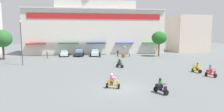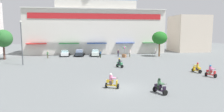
{
  "view_description": "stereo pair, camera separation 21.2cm",
  "coord_description": "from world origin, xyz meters",
  "px_view_note": "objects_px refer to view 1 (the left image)",
  "views": [
    {
      "loc": [
        -3.74,
        -19.03,
        5.79
      ],
      "look_at": [
        1.2,
        12.85,
        1.74
      ],
      "focal_mm": 31.23,
      "sensor_mm": 36.0,
      "label": 1
    },
    {
      "loc": [
        -3.53,
        -19.06,
        5.79
      ],
      "look_at": [
        1.2,
        12.85,
        1.74
      ],
      "focal_mm": 31.23,
      "sensor_mm": 36.0,
      "label": 2
    }
  ],
  "objects_px": {
    "pedestrian_0": "(100,54)",
    "streetlamp_near": "(21,40)",
    "scooter_rider_1": "(197,68)",
    "plaza_tree_1": "(159,38)",
    "scooter_rider_4": "(120,64)",
    "parked_car_1": "(79,53)",
    "pedestrian_4": "(129,53)",
    "scooter_rider_0": "(211,72)",
    "plaza_tree_2": "(3,39)",
    "pedestrian_3": "(47,54)",
    "parked_car_2": "(95,53)",
    "balloon_vendor_cart": "(124,53)",
    "pedestrian_2": "(155,50)",
    "scooter_rider_2": "(161,87)",
    "pedestrian_1": "(118,53)",
    "parked_car_0": "(65,53)",
    "scooter_rider_3": "(113,82)"
  },
  "relations": [
    {
      "from": "plaza_tree_2",
      "to": "scooter_rider_0",
      "type": "xyz_separation_m",
      "value": [
        32.42,
        -20.74,
        -3.72
      ]
    },
    {
      "from": "scooter_rider_3",
      "to": "pedestrian_1",
      "type": "bearing_deg",
      "value": 78.3
    },
    {
      "from": "parked_car_0",
      "to": "streetlamp_near",
      "type": "distance_m",
      "value": 13.54
    },
    {
      "from": "pedestrian_4",
      "to": "scooter_rider_0",
      "type": "bearing_deg",
      "value": -75.42
    },
    {
      "from": "streetlamp_near",
      "to": "scooter_rider_1",
      "type": "bearing_deg",
      "value": -21.32
    },
    {
      "from": "pedestrian_0",
      "to": "pedestrian_3",
      "type": "relative_size",
      "value": 1.03
    },
    {
      "from": "parked_car_2",
      "to": "scooter_rider_3",
      "type": "bearing_deg",
      "value": -90.03
    },
    {
      "from": "plaza_tree_1",
      "to": "streetlamp_near",
      "type": "distance_m",
      "value": 29.1
    },
    {
      "from": "parked_car_1",
      "to": "scooter_rider_0",
      "type": "height_order",
      "value": "scooter_rider_0"
    },
    {
      "from": "parked_car_1",
      "to": "scooter_rider_1",
      "type": "xyz_separation_m",
      "value": [
        16.8,
        -21.6,
        -0.16
      ]
    },
    {
      "from": "scooter_rider_0",
      "to": "pedestrian_4",
      "type": "xyz_separation_m",
      "value": [
        -5.51,
        21.16,
        0.32
      ]
    },
    {
      "from": "pedestrian_0",
      "to": "streetlamp_near",
      "type": "height_order",
      "value": "streetlamp_near"
    },
    {
      "from": "plaza_tree_2",
      "to": "scooter_rider_4",
      "type": "xyz_separation_m",
      "value": [
        22.11,
        -12.46,
        -3.73
      ]
    },
    {
      "from": "parked_car_2",
      "to": "pedestrian_2",
      "type": "height_order",
      "value": "pedestrian_2"
    },
    {
      "from": "pedestrian_3",
      "to": "scooter_rider_1",
      "type": "bearing_deg",
      "value": -38.33
    },
    {
      "from": "pedestrian_0",
      "to": "balloon_vendor_cart",
      "type": "distance_m",
      "value": 5.33
    },
    {
      "from": "plaza_tree_2",
      "to": "pedestrian_3",
      "type": "distance_m",
      "value": 9.28
    },
    {
      "from": "plaza_tree_1",
      "to": "scooter_rider_4",
      "type": "distance_m",
      "value": 17.61
    },
    {
      "from": "scooter_rider_1",
      "to": "parked_car_2",
      "type": "bearing_deg",
      "value": 121.52
    },
    {
      "from": "parked_car_2",
      "to": "pedestrian_3",
      "type": "distance_m",
      "value": 10.89
    },
    {
      "from": "plaza_tree_1",
      "to": "scooter_rider_1",
      "type": "distance_m",
      "value": 18.54
    },
    {
      "from": "scooter_rider_0",
      "to": "scooter_rider_2",
      "type": "bearing_deg",
      "value": -149.08
    },
    {
      "from": "scooter_rider_1",
      "to": "pedestrian_4",
      "type": "xyz_separation_m",
      "value": [
        -5.29,
        18.41,
        0.36
      ]
    },
    {
      "from": "pedestrian_3",
      "to": "balloon_vendor_cart",
      "type": "distance_m",
      "value": 16.85
    },
    {
      "from": "plaza_tree_2",
      "to": "pedestrian_3",
      "type": "height_order",
      "value": "plaza_tree_2"
    },
    {
      "from": "parked_car_2",
      "to": "pedestrian_0",
      "type": "bearing_deg",
      "value": -75.17
    },
    {
      "from": "pedestrian_0",
      "to": "parked_car_2",
      "type": "bearing_deg",
      "value": 104.83
    },
    {
      "from": "scooter_rider_4",
      "to": "streetlamp_near",
      "type": "bearing_deg",
      "value": 163.68
    },
    {
      "from": "plaza_tree_2",
      "to": "pedestrian_0",
      "type": "height_order",
      "value": "plaza_tree_2"
    },
    {
      "from": "parked_car_2",
      "to": "scooter_rider_3",
      "type": "xyz_separation_m",
      "value": [
        -0.02,
        -27.12,
        -0.14
      ]
    },
    {
      "from": "parked_car_1",
      "to": "pedestrian_1",
      "type": "bearing_deg",
      "value": -14.21
    },
    {
      "from": "plaza_tree_1",
      "to": "scooter_rider_1",
      "type": "height_order",
      "value": "plaza_tree_1"
    },
    {
      "from": "balloon_vendor_cart",
      "to": "pedestrian_3",
      "type": "bearing_deg",
      "value": 176.26
    },
    {
      "from": "plaza_tree_1",
      "to": "pedestrian_3",
      "type": "height_order",
      "value": "plaza_tree_1"
    },
    {
      "from": "parked_car_1",
      "to": "parked_car_2",
      "type": "xyz_separation_m",
      "value": [
        3.75,
        -0.33,
        0.02
      ]
    },
    {
      "from": "streetlamp_near",
      "to": "parked_car_1",
      "type": "bearing_deg",
      "value": 49.84
    },
    {
      "from": "plaza_tree_1",
      "to": "balloon_vendor_cart",
      "type": "bearing_deg",
      "value": -176.52
    },
    {
      "from": "scooter_rider_1",
      "to": "pedestrian_0",
      "type": "xyz_separation_m",
      "value": [
        -12.13,
        17.81,
        0.33
      ]
    },
    {
      "from": "pedestrian_4",
      "to": "streetlamp_near",
      "type": "bearing_deg",
      "value": -158.9
    },
    {
      "from": "parked_car_0",
      "to": "scooter_rider_1",
      "type": "xyz_separation_m",
      "value": [
        20.21,
        -21.78,
        -0.12
      ]
    },
    {
      "from": "scooter_rider_2",
      "to": "streetlamp_near",
      "type": "height_order",
      "value": "streetlamp_near"
    },
    {
      "from": "scooter_rider_0",
      "to": "pedestrian_1",
      "type": "relative_size",
      "value": 0.97
    },
    {
      "from": "plaza_tree_2",
      "to": "pedestrian_4",
      "type": "distance_m",
      "value": 27.13
    },
    {
      "from": "pedestrian_3",
      "to": "streetlamp_near",
      "type": "relative_size",
      "value": 0.21
    },
    {
      "from": "streetlamp_near",
      "to": "scooter_rider_2",
      "type": "bearing_deg",
      "value": -46.52
    },
    {
      "from": "pedestrian_4",
      "to": "streetlamp_near",
      "type": "relative_size",
      "value": 0.23
    },
    {
      "from": "streetlamp_near",
      "to": "plaza_tree_1",
      "type": "bearing_deg",
      "value": 15.55
    },
    {
      "from": "parked_car_0",
      "to": "balloon_vendor_cart",
      "type": "bearing_deg",
      "value": -17.45
    },
    {
      "from": "pedestrian_2",
      "to": "scooter_rider_3",
      "type": "bearing_deg",
      "value": -118.5
    },
    {
      "from": "scooter_rider_2",
      "to": "pedestrian_2",
      "type": "bearing_deg",
      "value": 69.88
    }
  ]
}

